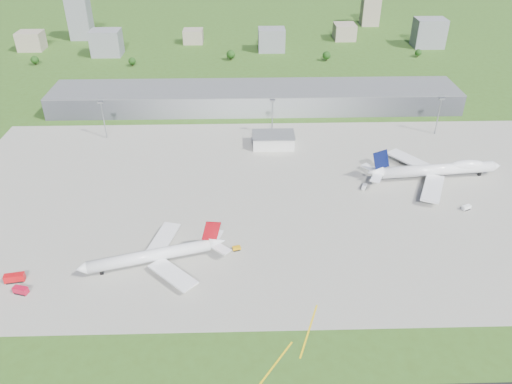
{
  "coord_description": "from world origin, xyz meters",
  "views": [
    {
      "loc": [
        -8.85,
        -187.29,
        146.31
      ],
      "look_at": [
        -2.96,
        30.51,
        9.0
      ],
      "focal_mm": 35.0,
      "sensor_mm": 36.0,
      "label": 1
    }
  ],
  "objects_px": {
    "airliner_blue_quad": "(437,170)",
    "van_white_near": "(364,187)",
    "airliner_red_twin": "(156,255)",
    "crash_tender": "(21,291)",
    "tug_yellow": "(236,248)",
    "fire_truck": "(15,278)",
    "van_white_far": "(466,208)"
  },
  "relations": [
    {
      "from": "fire_truck",
      "to": "van_white_near",
      "type": "distance_m",
      "value": 179.56
    },
    {
      "from": "airliner_red_twin",
      "to": "crash_tender",
      "type": "distance_m",
      "value": 56.39
    },
    {
      "from": "tug_yellow",
      "to": "van_white_far",
      "type": "bearing_deg",
      "value": -0.76
    },
    {
      "from": "airliner_red_twin",
      "to": "fire_truck",
      "type": "bearing_deg",
      "value": -6.1
    },
    {
      "from": "tug_yellow",
      "to": "van_white_near",
      "type": "xyz_separation_m",
      "value": [
        70.54,
        51.89,
        0.25
      ]
    },
    {
      "from": "van_white_far",
      "to": "crash_tender",
      "type": "bearing_deg",
      "value": 170.01
    },
    {
      "from": "fire_truck",
      "to": "tug_yellow",
      "type": "bearing_deg",
      "value": 1.33
    },
    {
      "from": "fire_truck",
      "to": "van_white_near",
      "type": "bearing_deg",
      "value": 13.31
    },
    {
      "from": "crash_tender",
      "to": "van_white_far",
      "type": "bearing_deg",
      "value": 31.2
    },
    {
      "from": "van_white_near",
      "to": "airliner_blue_quad",
      "type": "bearing_deg",
      "value": -51.89
    },
    {
      "from": "airliner_blue_quad",
      "to": "fire_truck",
      "type": "bearing_deg",
      "value": -164.21
    },
    {
      "from": "airliner_red_twin",
      "to": "crash_tender",
      "type": "xyz_separation_m",
      "value": [
        -53.52,
        -17.47,
        -3.22
      ]
    },
    {
      "from": "crash_tender",
      "to": "van_white_far",
      "type": "xyz_separation_m",
      "value": [
        208.66,
        56.24,
        -0.35
      ]
    },
    {
      "from": "crash_tender",
      "to": "tug_yellow",
      "type": "xyz_separation_m",
      "value": [
        89.28,
        26.13,
        -0.64
      ]
    },
    {
      "from": "tug_yellow",
      "to": "van_white_near",
      "type": "height_order",
      "value": "van_white_near"
    },
    {
      "from": "crash_tender",
      "to": "airliner_red_twin",
      "type": "bearing_deg",
      "value": 34.19
    },
    {
      "from": "crash_tender",
      "to": "van_white_near",
      "type": "distance_m",
      "value": 177.85
    },
    {
      "from": "airliner_blue_quad",
      "to": "van_white_near",
      "type": "relative_size",
      "value": 15.76
    },
    {
      "from": "tug_yellow",
      "to": "van_white_far",
      "type": "xyz_separation_m",
      "value": [
        119.38,
        30.11,
        0.29
      ]
    },
    {
      "from": "airliner_blue_quad",
      "to": "crash_tender",
      "type": "xyz_separation_m",
      "value": [
        -203.51,
        -88.44,
        -4.18
      ]
    },
    {
      "from": "van_white_near",
      "to": "tug_yellow",
      "type": "bearing_deg",
      "value": 151.03
    },
    {
      "from": "airliner_blue_quad",
      "to": "van_white_near",
      "type": "height_order",
      "value": "airliner_blue_quad"
    },
    {
      "from": "airliner_blue_quad",
      "to": "tug_yellow",
      "type": "xyz_separation_m",
      "value": [
        -114.23,
        -62.31,
        -4.82
      ]
    },
    {
      "from": "fire_truck",
      "to": "airliner_red_twin",
      "type": "bearing_deg",
      "value": -0.19
    },
    {
      "from": "airliner_blue_quad",
      "to": "van_white_near",
      "type": "xyz_separation_m",
      "value": [
        -43.68,
        -10.42,
        -4.57
      ]
    },
    {
      "from": "airliner_blue_quad",
      "to": "tug_yellow",
      "type": "relative_size",
      "value": 19.13
    },
    {
      "from": "airliner_red_twin",
      "to": "crash_tender",
      "type": "relative_size",
      "value": 9.81
    },
    {
      "from": "fire_truck",
      "to": "van_white_near",
      "type": "relative_size",
      "value": 1.72
    },
    {
      "from": "van_white_near",
      "to": "van_white_far",
      "type": "relative_size",
      "value": 0.96
    },
    {
      "from": "tug_yellow",
      "to": "van_white_near",
      "type": "bearing_deg",
      "value": 21.42
    },
    {
      "from": "fire_truck",
      "to": "van_white_far",
      "type": "height_order",
      "value": "fire_truck"
    },
    {
      "from": "fire_truck",
      "to": "tug_yellow",
      "type": "relative_size",
      "value": 2.09
    }
  ]
}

